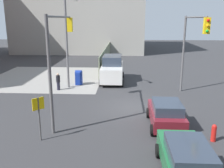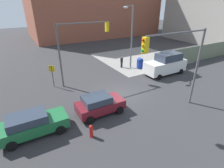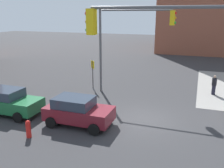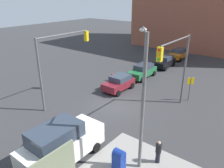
{
  "view_description": "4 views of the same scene",
  "coord_description": "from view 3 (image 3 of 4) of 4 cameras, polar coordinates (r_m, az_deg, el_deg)",
  "views": [
    {
      "loc": [
        -17.26,
        0.49,
        6.27
      ],
      "look_at": [
        0.01,
        1.42,
        1.73
      ],
      "focal_mm": 40.0,
      "sensor_mm": 36.0,
      "label": 1
    },
    {
      "loc": [
        -8.34,
        -12.89,
        8.28
      ],
      "look_at": [
        -1.41,
        -0.69,
        1.67
      ],
      "focal_mm": 28.0,
      "sensor_mm": 36.0,
      "label": 2
    },
    {
      "loc": [
        2.93,
        -13.73,
        6.19
      ],
      "look_at": [
        -2.19,
        0.71,
        1.81
      ],
      "focal_mm": 40.0,
      "sensor_mm": 36.0,
      "label": 3
    },
    {
      "loc": [
        14.35,
        10.86,
        9.58
      ],
      "look_at": [
        -0.14,
        -0.45,
        2.08
      ],
      "focal_mm": 35.0,
      "sensor_mm": 36.0,
      "label": 4
    }
  ],
  "objects": [
    {
      "name": "sedan_maroon",
      "position": [
        14.35,
        -7.8,
        -6.08
      ],
      "size": [
        3.82,
        2.02,
        1.62
      ],
      "color": "maroon",
      "rests_on": "ground"
    },
    {
      "name": "fire_hydrant",
      "position": [
        13.65,
        -18.58,
        -9.64
      ],
      "size": [
        0.26,
        0.26,
        0.94
      ],
      "color": "red",
      "rests_on": "ground"
    },
    {
      "name": "ground_plane",
      "position": [
        15.34,
        6.91,
        -7.96
      ],
      "size": [
        120.0,
        120.0,
        0.0
      ],
      "primitive_type": "plane",
      "color": "#333335"
    },
    {
      "name": "warning_sign_two_way",
      "position": [
        20.92,
        -4.44,
        3.35
      ],
      "size": [
        0.48,
        0.48,
        2.4
      ],
      "color": "#4C4C4C",
      "rests_on": "ground"
    },
    {
      "name": "pedestrian_crossing",
      "position": [
        20.98,
        22.3,
        -0.17
      ],
      "size": [
        0.36,
        0.36,
        1.54
      ],
      "rotation": [
        0.0,
        0.0,
        0.48
      ],
      "color": "black",
      "rests_on": "ground"
    },
    {
      "name": "traffic_signal_nw_corner",
      "position": [
        19.02,
        3.62,
        11.28
      ],
      "size": [
        5.77,
        0.36,
        6.5
      ],
      "color": "#59595B",
      "rests_on": "ground"
    },
    {
      "name": "sedan_green",
      "position": [
        17.11,
        -23.01,
        -3.57
      ],
      "size": [
        4.38,
        2.02,
        1.62
      ],
      "color": "#1E6638",
      "rests_on": "ground"
    },
    {
      "name": "traffic_signal_se_corner",
      "position": [
        9.39,
        14.68,
        6.09
      ],
      "size": [
        6.06,
        0.36,
        6.5
      ],
      "color": "#59595B",
      "rests_on": "ground"
    }
  ]
}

